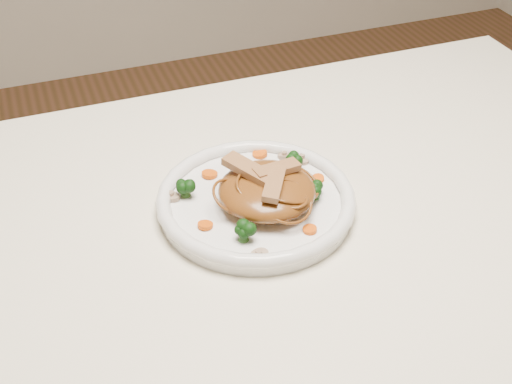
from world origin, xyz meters
name	(u,v)px	position (x,y,z in m)	size (l,w,h in m)	color
table	(288,276)	(0.00, 0.00, 0.65)	(1.20, 0.80, 0.75)	#EDE5C9
plate	(256,205)	(-0.03, 0.04, 0.76)	(0.26, 0.26, 0.02)	white
noodle_mound	(267,190)	(-0.02, 0.03, 0.79)	(0.13, 0.13, 0.04)	brown
chicken_a	(277,169)	(-0.01, 0.04, 0.81)	(0.06, 0.02, 0.01)	#A8764F
chicken_b	(249,169)	(-0.04, 0.05, 0.81)	(0.07, 0.02, 0.01)	#A8764F
chicken_c	(274,184)	(-0.02, 0.01, 0.81)	(0.07, 0.02, 0.01)	#A8764F
broccoli_0	(296,159)	(0.04, 0.09, 0.78)	(0.03, 0.03, 0.03)	#0D330A
broccoli_1	(185,186)	(-0.12, 0.08, 0.78)	(0.03, 0.03, 0.03)	#0D330A
broccoli_2	(243,232)	(-0.08, -0.03, 0.78)	(0.02, 0.02, 0.03)	#0D330A
broccoli_3	(315,190)	(0.04, 0.02, 0.78)	(0.02, 0.02, 0.03)	#0D330A
carrot_0	(260,154)	(0.01, 0.14, 0.77)	(0.02, 0.02, 0.01)	#E95808
carrot_1	(205,225)	(-0.11, 0.01, 0.77)	(0.02, 0.02, 0.01)	#E95808
carrot_2	(318,179)	(0.06, 0.05, 0.77)	(0.02, 0.02, 0.01)	#E95808
carrot_3	(210,174)	(-0.07, 0.12, 0.77)	(0.02, 0.02, 0.01)	#E95808
carrot_4	(310,230)	(0.01, -0.04, 0.77)	(0.02, 0.02, 0.01)	#E95808
mushroom_0	(259,256)	(-0.07, -0.06, 0.77)	(0.03, 0.03, 0.01)	tan
mushroom_1	(302,159)	(0.06, 0.10, 0.77)	(0.03, 0.03, 0.01)	tan
mushroom_2	(171,197)	(-0.14, 0.08, 0.77)	(0.03, 0.03, 0.01)	tan
mushroom_3	(284,157)	(0.04, 0.12, 0.77)	(0.02, 0.02, 0.01)	tan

